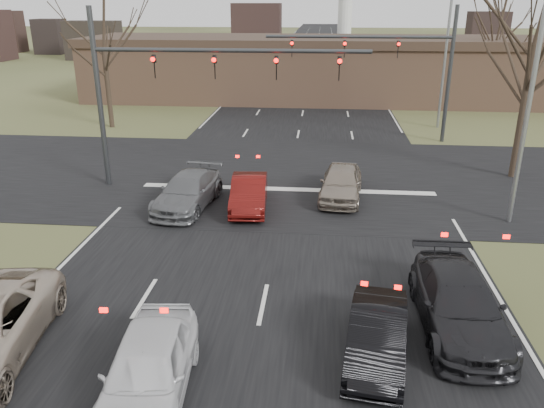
% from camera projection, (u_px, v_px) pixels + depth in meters
% --- Properties ---
extents(ground, '(360.00, 360.00, 0.00)m').
position_uv_depth(ground, '(249.00, 372.00, 12.43)').
color(ground, '#424826').
rests_on(ground, ground).
extents(road_main, '(14.00, 300.00, 0.02)m').
position_uv_depth(road_main, '(312.00, 69.00, 68.22)').
color(road_main, black).
rests_on(road_main, ground).
extents(road_cross, '(200.00, 14.00, 0.02)m').
position_uv_depth(road_cross, '(290.00, 176.00, 26.37)').
color(road_cross, black).
rests_on(road_cross, ground).
extents(building, '(42.40, 10.40, 5.30)m').
position_uv_depth(building, '(329.00, 68.00, 46.64)').
color(building, '#91674E').
rests_on(building, ground).
extents(mast_arm_near, '(12.12, 0.24, 8.00)m').
position_uv_depth(mast_arm_near, '(169.00, 77.00, 23.17)').
color(mast_arm_near, '#383A3D').
rests_on(mast_arm_near, ground).
extents(mast_arm_far, '(11.12, 0.24, 8.00)m').
position_uv_depth(mast_arm_far, '(403.00, 58.00, 31.48)').
color(mast_arm_far, '#383A3D').
rests_on(mast_arm_far, ground).
extents(streetlight_right_near, '(2.34, 0.25, 10.00)m').
position_uv_depth(streetlight_right_near, '(528.00, 78.00, 18.96)').
color(streetlight_right_near, gray).
rests_on(streetlight_right_near, ground).
extents(streetlight_right_far, '(2.34, 0.25, 10.00)m').
position_uv_depth(streetlight_right_far, '(444.00, 43.00, 34.72)').
color(streetlight_right_far, gray).
rests_on(streetlight_right_far, ground).
extents(tree_left_far, '(5.70, 5.70, 9.50)m').
position_uv_depth(tree_left_far, '(100.00, 15.00, 34.20)').
color(tree_left_far, black).
rests_on(tree_left_far, ground).
extents(tree_right_far, '(5.40, 5.40, 9.00)m').
position_uv_depth(tree_right_far, '(499.00, 18.00, 41.17)').
color(tree_right_far, black).
rests_on(tree_right_far, ground).
extents(car_white_sedan, '(2.14, 4.54, 1.50)m').
position_uv_depth(car_white_sedan, '(148.00, 369.00, 11.38)').
color(car_white_sedan, silver).
rests_on(car_white_sedan, ground).
extents(car_black_hatch, '(1.84, 3.98, 1.26)m').
position_uv_depth(car_black_hatch, '(377.00, 335.00, 12.75)').
color(car_black_hatch, black).
rests_on(car_black_hatch, ground).
extents(car_charcoal_sedan, '(2.09, 5.04, 1.46)m').
position_uv_depth(car_charcoal_sedan, '(459.00, 304.00, 13.90)').
color(car_charcoal_sedan, black).
rests_on(car_charcoal_sedan, ground).
extents(car_grey_ahead, '(2.53, 5.02, 1.40)m').
position_uv_depth(car_grey_ahead, '(188.00, 191.00, 22.24)').
color(car_grey_ahead, slate).
rests_on(car_grey_ahead, ground).
extents(car_red_ahead, '(1.75, 4.20, 1.35)m').
position_uv_depth(car_red_ahead, '(249.00, 193.00, 22.11)').
color(car_red_ahead, '#550E0C').
rests_on(car_red_ahead, ground).
extents(car_silver_ahead, '(2.14, 4.46, 1.47)m').
position_uv_depth(car_silver_ahead, '(341.00, 183.00, 23.18)').
color(car_silver_ahead, gray).
rests_on(car_silver_ahead, ground).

